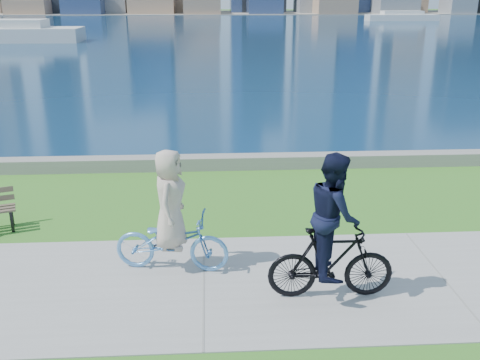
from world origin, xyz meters
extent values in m
plane|color=#2D6B1C|center=(0.00, 0.00, 0.00)|extent=(320.00, 320.00, 0.00)
cube|color=gray|center=(0.00, 0.00, 0.01)|extent=(80.00, 3.50, 0.02)
cube|color=gray|center=(0.00, 6.20, 0.17)|extent=(90.00, 0.50, 0.35)
cube|color=#0B2848|center=(0.00, 72.00, 0.00)|extent=(320.00, 131.00, 0.01)
cube|color=gray|center=(0.00, 130.00, 0.06)|extent=(320.00, 30.00, 0.12)
cube|color=#8F7058|center=(-39.84, 120.57, 1.57)|extent=(9.06, 6.78, 3.15)
cube|color=navy|center=(-27.42, 120.73, 2.86)|extent=(8.76, 8.98, 5.71)
cube|color=#8F7058|center=(-12.43, 122.01, 2.91)|extent=(10.35, 7.54, 5.82)
cube|color=#8F7058|center=(-0.90, 120.32, 1.75)|extent=(8.26, 8.98, 3.50)
cube|color=navy|center=(13.47, 121.07, 2.16)|extent=(7.86, 7.78, 4.33)
cube|color=#8F7058|center=(29.39, 119.73, 2.57)|extent=(8.92, 9.22, 5.13)
cube|color=slate|center=(44.28, 122.02, 2.73)|extent=(9.36, 8.75, 5.45)
cube|color=slate|center=(58.19, 119.02, 3.08)|extent=(6.01, 7.30, 6.15)
cube|color=silver|center=(-20.18, 47.70, 0.67)|extent=(15.70, 4.49, 1.35)
cube|color=silver|center=(34.08, 87.73, 0.52)|extent=(12.22, 3.49, 1.05)
cube|color=silver|center=(34.08, 87.73, 1.35)|extent=(6.98, 2.62, 0.61)
cube|color=black|center=(-3.82, 2.32, 0.22)|extent=(0.07, 0.07, 0.44)
cube|color=black|center=(-3.94, 2.65, 0.22)|extent=(0.07, 0.07, 0.44)
imported|color=#5A9ADA|center=(-0.53, 0.58, 0.53)|extent=(1.00, 2.04, 1.02)
imported|color=beige|center=(-0.53, 0.58, 1.30)|extent=(0.68, 0.92, 1.71)
imported|color=black|center=(1.97, -0.46, 0.60)|extent=(0.61, 1.95, 1.17)
imported|color=black|center=(1.97, -0.46, 1.41)|extent=(0.74, 0.93, 1.91)
camera|label=1|loc=(0.14, -7.70, 4.52)|focal=40.00mm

